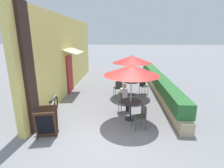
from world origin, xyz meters
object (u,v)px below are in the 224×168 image
object	(u,v)px
patio_table_near	(131,106)
cafe_chair_mid_left	(118,87)
patio_umbrella_near	(132,70)
seated_patron_near_left	(125,96)
coffee_cup_mid	(133,81)
patio_umbrella_mid	(132,59)
patio_table_mid	(131,85)
bicycle_leaning	(53,108)
cafe_chair_mid_right	(143,84)
cafe_chair_near_left	(122,100)
cafe_chair_near_right	(141,115)
menu_board	(47,122)

from	to	relation	value
patio_table_near	cafe_chair_mid_left	distance (m)	2.74
patio_umbrella_near	seated_patron_near_left	bearing A→B (deg)	106.43
cafe_chair_mid_left	coffee_cup_mid	world-z (taller)	cafe_chair_mid_left
patio_umbrella_mid	coffee_cup_mid	xyz separation A→B (m)	(0.08, 0.02, -1.18)
patio_table_mid	coffee_cup_mid	world-z (taller)	coffee_cup_mid
patio_umbrella_mid	bicycle_leaning	world-z (taller)	patio_umbrella_mid
bicycle_leaning	cafe_chair_mid_right	bearing A→B (deg)	29.28
cafe_chair_mid_left	seated_patron_near_left	bearing A→B (deg)	-98.51
patio_table_near	seated_patron_near_left	world-z (taller)	seated_patron_near_left
patio_table_near	cafe_chair_mid_right	size ratio (longest dim) A/B	0.97
patio_table_near	cafe_chair_near_left	bearing A→B (deg)	114.82
patio_umbrella_mid	cafe_chair_near_right	bearing A→B (deg)	-87.75
cafe_chair_mid_left	patio_umbrella_mid	bearing A→B (deg)	5.74
cafe_chair_near_left	cafe_chair_mid_right	world-z (taller)	same
patio_umbrella_near	patio_table_near	bearing A→B (deg)	0.00
seated_patron_near_left	bicycle_leaning	world-z (taller)	seated_patron_near_left
seated_patron_near_left	patio_umbrella_mid	bearing A→B (deg)	151.07
seated_patron_near_left	cafe_chair_mid_right	xyz separation A→B (m)	(1.09, 2.56, -0.17)
cafe_chair_mid_right	menu_board	xyz separation A→B (m)	(-3.66, -4.59, -0.05)
cafe_chair_mid_right	bicycle_leaning	size ratio (longest dim) A/B	0.52
cafe_chair_near_left	patio_table_mid	size ratio (longest dim) A/B	1.03
seated_patron_near_left	patio_umbrella_near	bearing A→B (deg)	-2.66
patio_umbrella_near	menu_board	distance (m)	3.42
patio_table_mid	cafe_chair_mid_right	size ratio (longest dim) A/B	0.97
coffee_cup_mid	bicycle_leaning	xyz separation A→B (m)	(-3.41, -2.83, -0.46)
patio_table_near	patio_table_mid	world-z (taller)	same
patio_umbrella_near	bicycle_leaning	world-z (taller)	patio_umbrella_near
patio_table_mid	bicycle_leaning	distance (m)	4.36
seated_patron_near_left	cafe_chair_mid_left	size ratio (longest dim) A/B	1.44
cafe_chair_mid_right	patio_table_mid	bearing A→B (deg)	5.74
bicycle_leaning	menu_board	distance (m)	1.53
cafe_chair_near_right	patio_table_mid	bearing A→B (deg)	-16.84
cafe_chair_near_right	patio_table_mid	xyz separation A→B (m)	(-0.14, 3.69, 0.05)
patio_umbrella_near	seated_patron_near_left	distance (m)	1.50
seated_patron_near_left	coffee_cup_mid	xyz separation A→B (m)	(0.47, 2.28, 0.11)
patio_table_mid	coffee_cup_mid	bearing A→B (deg)	14.53
seated_patron_near_left	bicycle_leaning	bearing A→B (deg)	-98.58
patio_table_mid	menu_board	distance (m)	5.21
seated_patron_near_left	cafe_chair_near_left	bearing A→B (deg)	-90.00
cafe_chair_near_left	coffee_cup_mid	size ratio (longest dim) A/B	9.67
patio_umbrella_near	cafe_chair_near_left	distance (m)	1.65
cafe_chair_near_left	cafe_chair_near_right	world-z (taller)	same
patio_table_mid	bicycle_leaning	xyz separation A→B (m)	(-3.33, -2.81, -0.23)
coffee_cup_mid	cafe_chair_mid_left	bearing A→B (deg)	-157.61
cafe_chair_mid_left	bicycle_leaning	distance (m)	3.63
bicycle_leaning	patio_umbrella_mid	bearing A→B (deg)	31.77
patio_table_near	cafe_chair_mid_right	xyz separation A→B (m)	(0.88, 3.29, -0.05)
patio_table_near	patio_umbrella_mid	size ratio (longest dim) A/B	0.38
cafe_chair_near_left	patio_umbrella_mid	bearing A→B (deg)	148.69
coffee_cup_mid	patio_umbrella_near	bearing A→B (deg)	-94.91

